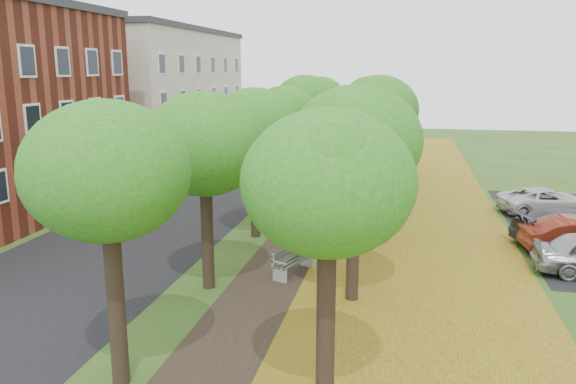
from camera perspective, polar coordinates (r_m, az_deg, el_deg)
The scene contains 9 objects.
street_asphalt at distance 29.18m, azimuth -11.83°, elevation -2.09°, with size 8.00×70.00×0.01m, color black.
footpath at distance 27.10m, azimuth 2.87°, elevation -2.95°, with size 3.20×70.00×0.01m, color black.
leaf_verge at distance 26.80m, azimuth 13.50°, elevation -3.46°, with size 7.50×70.00×0.01m, color #9E8C1D.
tree_row_west at distance 26.67m, azimuth -1.72°, elevation 7.15°, with size 3.71×33.71×6.35m.
tree_row_east at distance 25.97m, azimuth 8.70°, elevation 6.87°, with size 3.71×33.71×6.35m.
building_cream at distance 48.66m, azimuth -13.93°, elevation 9.74°, with size 10.30×20.30×10.40m.
bench at distance 20.13m, azimuth 0.44°, elevation -7.00°, with size 1.24×2.06×0.94m.
car_grey at distance 26.24m, azimuth 26.87°, elevation -3.18°, with size 2.05×5.04×1.46m, color #37383D.
car_white at distance 31.14m, azimuth 24.73°, elevation -0.83°, with size 2.18×4.72×1.31m, color silver.
Camera 1 is at (4.08, -10.81, 7.19)m, focal length 35.00 mm.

